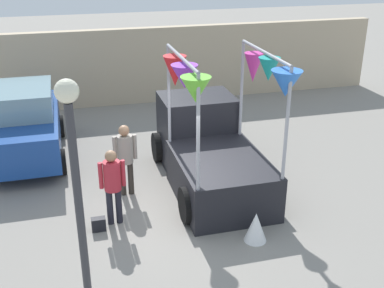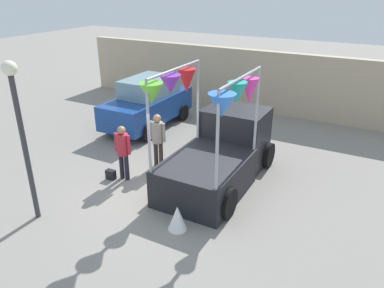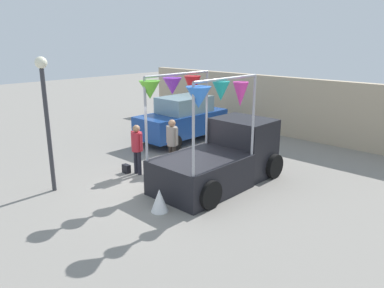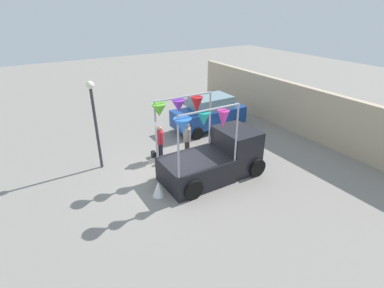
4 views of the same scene
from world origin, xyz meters
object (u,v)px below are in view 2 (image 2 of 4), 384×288
at_px(person_customer, 123,148).
at_px(vendor_truck, 221,149).
at_px(handbag, 111,175).
at_px(folded_kite_bundle_white, 177,218).
at_px(parked_car, 148,103).
at_px(street_lamp, 20,120).
at_px(person_vendor, 158,136).

bearing_deg(person_customer, vendor_truck, 29.76).
distance_m(handbag, folded_kite_bundle_white, 3.10).
distance_m(person_customer, folded_kite_bundle_white, 2.94).
height_order(parked_car, handbag, parked_car).
bearing_deg(parked_car, street_lamp, -79.73).
bearing_deg(handbag, street_lamp, -98.20).
relative_size(street_lamp, folded_kite_bundle_white, 6.28).
bearing_deg(handbag, vendor_truck, 29.76).
bearing_deg(person_customer, person_vendor, 70.31).
relative_size(handbag, folded_kite_bundle_white, 0.47).
bearing_deg(vendor_truck, person_vendor, -173.71).
bearing_deg(street_lamp, handbag, 81.80).
distance_m(parked_car, folded_kite_bundle_white, 6.83).
bearing_deg(person_customer, folded_kite_bundle_white, -27.54).
bearing_deg(vendor_truck, parked_car, 149.26).
height_order(person_vendor, handbag, person_vendor).
relative_size(vendor_truck, street_lamp, 1.11).
distance_m(parked_car, person_customer, 4.29).
height_order(handbag, street_lamp, street_lamp).
bearing_deg(vendor_truck, street_lamp, -128.38).
height_order(person_customer, folded_kite_bundle_white, person_customer).
height_order(vendor_truck, folded_kite_bundle_white, vendor_truck).
height_order(vendor_truck, parked_car, vendor_truck).
xyz_separation_m(person_customer, person_vendor, (0.41, 1.15, 0.04)).
bearing_deg(person_customer, street_lamp, -105.22).
bearing_deg(parked_car, vendor_truck, -30.74).
distance_m(person_customer, handbag, 0.93).
relative_size(person_vendor, folded_kite_bundle_white, 2.79).
xyz_separation_m(vendor_truck, folded_kite_bundle_white, (0.15, -2.69, -0.61)).
height_order(parked_car, person_customer, parked_car).
height_order(street_lamp, folded_kite_bundle_white, street_lamp).
xyz_separation_m(person_customer, folded_kite_bundle_white, (2.54, -1.32, -0.67)).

